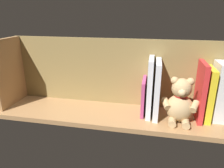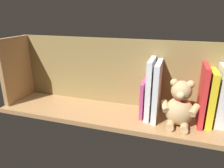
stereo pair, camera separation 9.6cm
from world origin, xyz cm
name	(u,v)px [view 2 (the right image)]	position (x,y,z in cm)	size (l,w,h in cm)	color
ground_plane	(112,114)	(0.00, 0.00, -1.10)	(109.96, 27.00, 2.20)	#A87A4C
shelf_back_panel	(119,72)	(0.00, -11.25, 16.77)	(109.96, 1.50, 33.55)	olive
shelf_side_divider	(17,69)	(52.98, 0.00, 16.77)	(2.40, 21.00, 33.55)	#A87A4C
dictionary_thick_white	(223,96)	(-46.97, -3.89, 12.82)	(5.01, 12.23, 25.64)	silver
book_0	(210,98)	(-42.21, -2.99, 11.68)	(2.65, 14.21, 23.36)	yellow
book_1	(202,95)	(-38.96, -2.39, 12.81)	(1.99, 15.42, 25.63)	red
teddy_bear	(180,106)	(-30.37, 2.59, 8.83)	(16.27, 13.11, 20.07)	tan
book_2	(157,91)	(-20.34, -1.60, 12.81)	(2.27, 16.99, 25.62)	silver
book_3	(150,88)	(-17.18, -2.26, 13.30)	(2.19, 15.68, 26.59)	silver
book_4	(144,97)	(-14.44, -2.95, 8.27)	(1.43, 14.30, 16.54)	#B23F72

